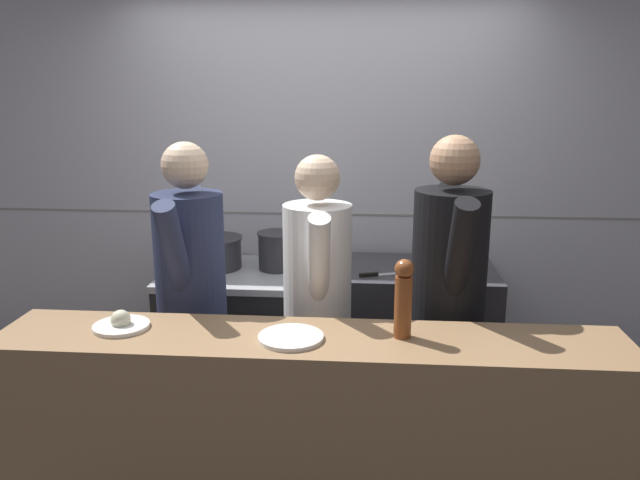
{
  "coord_description": "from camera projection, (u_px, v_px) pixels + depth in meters",
  "views": [
    {
      "loc": [
        0.27,
        -2.58,
        1.97
      ],
      "look_at": [
        0.01,
        0.68,
        1.15
      ],
      "focal_mm": 35.0,
      "sensor_mm": 36.0,
      "label": 1
    }
  ],
  "objects": [
    {
      "name": "pepper_mill",
      "position": [
        403.0,
        297.0,
        2.55
      ],
      "size": [
        0.08,
        0.08,
        0.33
      ],
      "color": "brown",
      "rests_on": "pass_counter"
    },
    {
      "name": "mixing_bowl_steel",
      "position": [
        433.0,
        263.0,
        3.65
      ],
      "size": [
        0.26,
        0.26,
        0.08
      ],
      "color": "#B7BABF",
      "rests_on": "prep_counter"
    },
    {
      "name": "stock_pot",
      "position": [
        215.0,
        252.0,
        3.84
      ],
      "size": [
        0.34,
        0.34,
        0.19
      ],
      "color": "#2D2D33",
      "rests_on": "oven_range"
    },
    {
      "name": "chef_head_cook",
      "position": [
        192.0,
        293.0,
        3.13
      ],
      "size": [
        0.36,
        0.74,
        1.71
      ],
      "rotation": [
        0.0,
        0.0,
        -0.02
      ],
      "color": "black",
      "rests_on": "ground_plane"
    },
    {
      "name": "oven_range",
      "position": [
        244.0,
        337.0,
        3.91
      ],
      "size": [
        0.95,
        0.71,
        0.86
      ],
      "color": "#232326",
      "rests_on": "ground_plane"
    },
    {
      "name": "chefs_knife",
      "position": [
        386.0,
        274.0,
        3.57
      ],
      "size": [
        0.38,
        0.16,
        0.02
      ],
      "color": "#B7BABF",
      "rests_on": "prep_counter"
    },
    {
      "name": "prep_counter",
      "position": [
        408.0,
        339.0,
        3.82
      ],
      "size": [
        1.0,
        0.65,
        0.91
      ],
      "color": "#38383D",
      "rests_on": "ground_plane"
    },
    {
      "name": "plated_dish_main",
      "position": [
        121.0,
        324.0,
        2.68
      ],
      "size": [
        0.24,
        0.24,
        0.08
      ],
      "color": "white",
      "rests_on": "pass_counter"
    },
    {
      "name": "wall_back_tiled",
      "position": [
        327.0,
        190.0,
        4.05
      ],
      "size": [
        8.0,
        0.06,
        2.6
      ],
      "color": "silver",
      "rests_on": "ground_plane"
    },
    {
      "name": "pass_counter",
      "position": [
        310.0,
        440.0,
        2.7
      ],
      "size": [
        2.64,
        0.45,
        0.95
      ],
      "color": "#93704C",
      "rests_on": "ground_plane"
    },
    {
      "name": "chef_sous",
      "position": [
        317.0,
        302.0,
        3.1
      ],
      "size": [
        0.37,
        0.72,
        1.65
      ],
      "rotation": [
        0.0,
        0.0,
        0.11
      ],
      "color": "black",
      "rests_on": "ground_plane"
    },
    {
      "name": "plated_dish_appetiser",
      "position": [
        291.0,
        337.0,
        2.56
      ],
      "size": [
        0.27,
        0.27,
        0.02
      ],
      "color": "white",
      "rests_on": "pass_counter"
    },
    {
      "name": "chef_line",
      "position": [
        448.0,
        297.0,
        3.0
      ],
      "size": [
        0.37,
        0.76,
        1.75
      ],
      "rotation": [
        0.0,
        0.0,
        0.05
      ],
      "color": "black",
      "rests_on": "ground_plane"
    },
    {
      "name": "sauce_pot",
      "position": [
        278.0,
        250.0,
        3.81
      ],
      "size": [
        0.25,
        0.25,
        0.23
      ],
      "color": "#2D2D33",
      "rests_on": "oven_range"
    }
  ]
}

